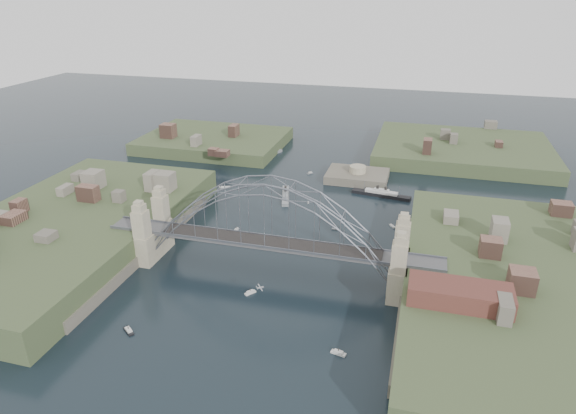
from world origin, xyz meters
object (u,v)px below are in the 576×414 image
(bridge, at_px, (268,227))
(fort_island, at_px, (357,181))
(ocean_liner, at_px, (381,194))
(wharf_shed, at_px, (460,294))
(naval_cruiser_near, at_px, (285,195))
(naval_cruiser_far, at_px, (270,154))

(bridge, xyz_separation_m, fort_island, (12.00, 70.00, -12.66))
(fort_island, distance_m, ocean_liner, 16.62)
(bridge, xyz_separation_m, wharf_shed, (44.00, -14.00, -2.32))
(naval_cruiser_near, bearing_deg, naval_cruiser_far, 113.78)
(bridge, height_order, naval_cruiser_near, bridge)
(bridge, bearing_deg, fort_island, 80.27)
(wharf_shed, relative_size, naval_cruiser_far, 1.50)
(bridge, relative_size, naval_cruiser_near, 5.19)
(fort_island, distance_m, naval_cruiser_far, 43.87)
(fort_island, height_order, naval_cruiser_near, fort_island)
(naval_cruiser_near, xyz_separation_m, naval_cruiser_far, (-18.47, 41.92, -0.03))
(fort_island, xyz_separation_m, naval_cruiser_far, (-39.43, 19.21, 1.07))
(wharf_shed, xyz_separation_m, ocean_liner, (-21.91, 70.83, -9.24))
(naval_cruiser_near, bearing_deg, bridge, -79.28)
(bridge, bearing_deg, naval_cruiser_near, 100.72)
(fort_island, height_order, naval_cruiser_far, fort_island)
(ocean_liner, bearing_deg, naval_cruiser_far, 146.81)
(naval_cruiser_far, bearing_deg, wharf_shed, -55.32)
(fort_island, bearing_deg, naval_cruiser_far, 154.02)
(bridge, bearing_deg, naval_cruiser_far, 107.09)
(fort_island, xyz_separation_m, naval_cruiser_near, (-20.95, -22.70, 1.09))
(wharf_shed, height_order, naval_cruiser_far, wharf_shed)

